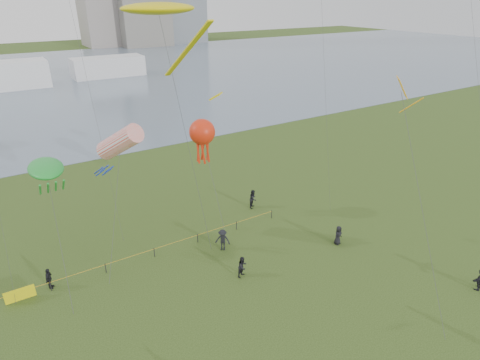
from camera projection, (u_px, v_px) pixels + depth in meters
lake at (51, 81)px, 100.80m from camera, size 400.00×120.00×0.08m
building_low at (102, 10)px, 162.54m from camera, size 16.00×18.00×28.00m
pavilion_right at (108, 67)px, 104.91m from camera, size 18.00×7.00×5.00m
fence at (77, 276)px, 30.22m from camera, size 24.07×0.07×1.05m
spectator_a at (243, 267)px, 30.74m from camera, size 1.02×0.91×1.74m
spectator_b at (223, 240)px, 33.87m from camera, size 1.43×1.39×1.96m
spectator_c at (49, 279)px, 29.48m from camera, size 0.79×1.07×1.69m
spectator_d at (338, 235)px, 34.75m from camera, size 0.95×0.74×1.73m
spectator_g at (253, 199)px, 40.72m from camera, size 1.19×1.15×1.92m
kite_stingray at (159, 9)px, 27.54m from camera, size 5.32×10.14×19.38m
kite_windsock at (120, 142)px, 31.70m from camera, size 5.15×7.32×11.03m
kite_creature at (46, 168)px, 31.20m from camera, size 2.59×10.90×8.01m
kite_octopus at (202, 133)px, 36.05m from camera, size 2.36×6.76×9.78m
kite_delta at (405, 99)px, 25.92m from camera, size 2.55×8.35×15.00m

